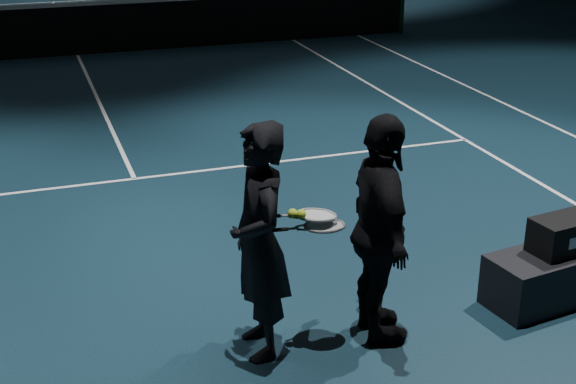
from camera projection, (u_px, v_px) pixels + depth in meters
name	position (u px, v px, depth m)	size (l,w,h in m)	color
floor	(78.00, 56.00, 14.34)	(36.00, 36.00, 0.00)	black
court_lines	(78.00, 56.00, 14.34)	(10.98, 23.78, 0.01)	white
net_post_right	(402.00, 6.00, 16.06)	(0.10, 0.10, 1.10)	black
net_mesh	(75.00, 31.00, 14.17)	(12.80, 0.02, 0.86)	black
net_tape	(73.00, 4.00, 13.99)	(12.80, 0.03, 0.07)	white
player_bench	(567.00, 272.00, 6.32)	(1.38, 0.46, 0.41)	black
racket_bag	(572.00, 232.00, 6.19)	(0.69, 0.29, 0.28)	black
player_a	(259.00, 242.00, 5.37)	(0.61, 0.40, 1.68)	black
player_b	(380.00, 231.00, 5.53)	(0.98, 0.41, 1.68)	black
racket_lower	(325.00, 226.00, 5.43)	(0.68, 0.22, 0.03)	black
racket_upper	(316.00, 215.00, 5.43)	(0.68, 0.22, 0.03)	black
tennis_balls	(296.00, 211.00, 5.35)	(0.12, 0.10, 0.12)	#A7CE2B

